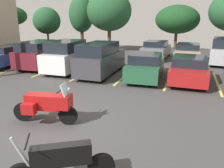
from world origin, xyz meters
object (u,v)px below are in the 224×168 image
at_px(car_red, 189,69).
at_px(car_charcoal, 101,59).
at_px(car_green, 146,66).
at_px(car_far_grey, 156,50).
at_px(car_blue, 9,56).
at_px(car_far_tan, 188,53).
at_px(car_maroon, 41,54).
at_px(motorcycle_second, 61,161).
at_px(car_white, 68,56).
at_px(motorcycle_touring, 47,104).
at_px(car_far_silver, 223,51).

bearing_deg(car_red, car_charcoal, -177.97).
relative_size(car_green, car_far_grey, 1.04).
bearing_deg(car_blue, car_red, -0.60).
distance_m(car_far_grey, car_far_tan, 2.65).
relative_size(car_maroon, car_red, 1.03).
relative_size(motorcycle_second, car_blue, 0.41).
xyz_separation_m(car_green, car_far_grey, (-0.42, 6.88, 0.03)).
distance_m(car_white, car_charcoal, 2.44).
distance_m(car_blue, car_red, 12.69).
bearing_deg(motorcycle_touring, car_charcoal, 96.77).
height_order(car_blue, car_far_tan, car_blue).
distance_m(car_red, car_far_grey, 7.30).
relative_size(car_blue, car_far_grey, 1.14).
bearing_deg(motorcycle_second, car_blue, 137.12).
height_order(car_maroon, car_white, car_white).
height_order(car_charcoal, car_red, car_charcoal).
height_order(motorcycle_touring, car_far_grey, car_far_grey).
distance_m(motorcycle_second, car_far_silver, 16.43).
bearing_deg(car_maroon, car_charcoal, -7.22).
xyz_separation_m(motorcycle_touring, car_far_silver, (6.86, 13.29, 0.30)).
relative_size(motorcycle_touring, car_red, 0.52).
xyz_separation_m(car_blue, car_far_grey, (9.89, 6.61, 0.02)).
relative_size(car_white, car_far_silver, 0.88).
xyz_separation_m(car_maroon, car_green, (7.67, -0.57, -0.23)).
bearing_deg(car_maroon, car_green, -4.22).
height_order(motorcycle_touring, motorcycle_second, motorcycle_touring).
relative_size(car_white, car_green, 0.97).
relative_size(car_blue, car_far_tan, 1.10).
xyz_separation_m(motorcycle_second, car_maroon, (-7.65, 9.85, 0.39)).
bearing_deg(motorcycle_touring, motorcycle_second, -50.01).
height_order(car_maroon, car_far_silver, car_far_silver).
height_order(car_blue, car_charcoal, car_charcoal).
bearing_deg(car_charcoal, car_white, 175.40).
height_order(motorcycle_second, car_white, car_white).
bearing_deg(car_blue, car_far_silver, 22.10).
bearing_deg(motorcycle_touring, car_maroon, 127.13).
relative_size(car_blue, car_far_silver, 0.99).
distance_m(car_white, car_far_tan, 9.81).
distance_m(motorcycle_touring, motorcycle_second, 3.14).
height_order(car_charcoal, car_green, car_charcoal).
xyz_separation_m(motorcycle_second, car_far_silver, (4.84, 15.70, 0.41)).
bearing_deg(car_red, car_far_grey, 112.59).
bearing_deg(car_green, motorcycle_second, -90.10).
relative_size(motorcycle_touring, car_maroon, 0.51).
height_order(car_white, car_far_silver, car_white).
bearing_deg(car_red, car_far_tan, 91.63).
relative_size(motorcycle_second, car_white, 0.47).
relative_size(motorcycle_touring, car_far_grey, 0.53).
bearing_deg(car_far_tan, car_blue, -153.58).
xyz_separation_m(car_blue, car_charcoal, (7.46, -0.32, 0.26)).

